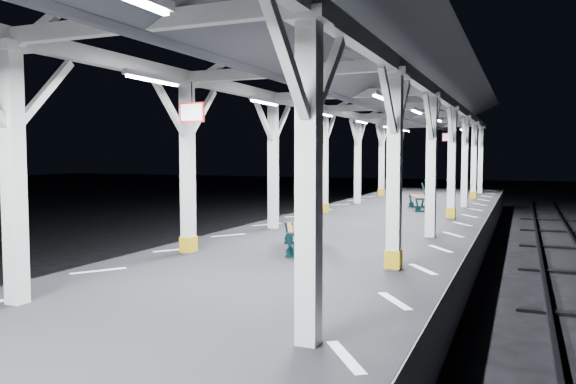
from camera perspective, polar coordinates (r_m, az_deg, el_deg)
The scene contains 7 objects.
ground at distance 8.72m, azimuth -5.90°, elevation -15.74°, with size 120.00×120.00×0.00m, color black.
platform at distance 8.56m, azimuth -5.92°, elevation -12.58°, with size 6.00×50.00×1.00m, color black.
hazard_stripes_left at distance 9.83m, azimuth -18.69°, elevation -7.60°, with size 1.00×48.00×0.01m, color silver.
hazard_stripes_right at distance 7.60m, azimuth 10.78°, elevation -10.82°, with size 1.00×48.00×0.01m, color silver.
canopy at distance 8.36m, azimuth -6.18°, elevation 15.12°, with size 5.40×49.00×4.65m.
bench_mid at distance 11.21m, azimuth 1.72°, elevation -3.50°, with size 1.24×1.79×0.91m.
bench_far at distance 19.93m, azimuth 13.60°, elevation -0.38°, with size 1.10×1.79×0.91m.
Camera 1 is at (3.96, -7.20, 2.92)m, focal length 35.00 mm.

